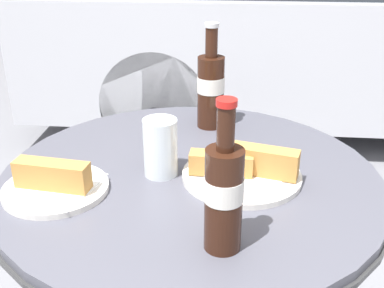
{
  "coord_description": "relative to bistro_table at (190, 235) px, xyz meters",
  "views": [
    {
      "loc": [
        0.09,
        -0.88,
        1.23
      ],
      "look_at": [
        0.0,
        0.04,
        0.8
      ],
      "focal_mm": 45.0,
      "sensor_mm": 36.0,
      "label": 1
    }
  ],
  "objects": [
    {
      "name": "bistro_table",
      "position": [
        0.0,
        0.0,
        0.0
      ],
      "size": [
        0.8,
        0.8,
        0.75
      ],
      "color": "#333333",
      "rests_on": "ground_plane"
    },
    {
      "name": "lunch_plate_near",
      "position": [
        -0.25,
        -0.1,
        0.18
      ],
      "size": [
        0.2,
        0.2,
        0.07
      ],
      "color": "silver",
      "rests_on": "bistro_table"
    },
    {
      "name": "drinking_glass",
      "position": [
        -0.06,
        -0.01,
        0.21
      ],
      "size": [
        0.07,
        0.07,
        0.12
      ],
      "color": "#C68923",
      "rests_on": "bistro_table"
    },
    {
      "name": "cola_bottle_left",
      "position": [
        0.08,
        -0.24,
        0.26
      ],
      "size": [
        0.06,
        0.06,
        0.25
      ],
      "color": "#33190F",
      "rests_on": "bistro_table"
    },
    {
      "name": "lunch_plate_far",
      "position": [
        0.11,
        -0.01,
        0.18
      ],
      "size": [
        0.24,
        0.24,
        0.07
      ],
      "color": "silver",
      "rests_on": "bistro_table"
    },
    {
      "name": "parked_car",
      "position": [
        0.93,
        2.39,
        0.05
      ],
      "size": [
        4.28,
        1.67,
        1.4
      ],
      "color": "#B7B7BC",
      "rests_on": "ground_plane"
    },
    {
      "name": "cola_bottle_right",
      "position": [
        0.03,
        0.26,
        0.26
      ],
      "size": [
        0.07,
        0.07,
        0.26
      ],
      "color": "#33190F",
      "rests_on": "bistro_table"
    }
  ]
}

